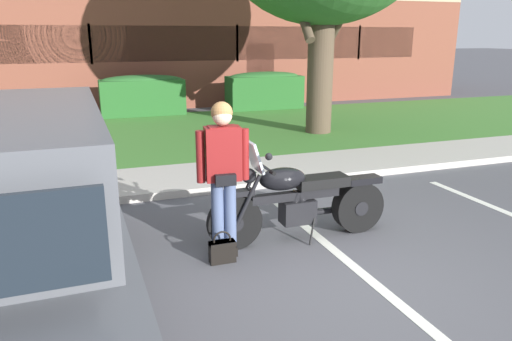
{
  "coord_description": "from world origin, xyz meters",
  "views": [
    {
      "loc": [
        -2.23,
        -3.91,
        2.37
      ],
      "look_at": [
        -0.41,
        1.21,
        0.85
      ],
      "focal_mm": 34.08,
      "sensor_mm": 36.0,
      "label": 1
    }
  ],
  "objects": [
    {
      "name": "ground_plane",
      "position": [
        0.0,
        0.0,
        0.0
      ],
      "size": [
        140.0,
        140.0,
        0.0
      ],
      "primitive_type": "plane",
      "color": "#4C4C51"
    },
    {
      "name": "curb_strip",
      "position": [
        0.0,
        3.11,
        0.06
      ],
      "size": [
        60.0,
        0.2,
        0.12
      ],
      "primitive_type": "cube",
      "color": "#ADA89E",
      "rests_on": "ground"
    },
    {
      "name": "concrete_walk",
      "position": [
        0.0,
        3.96,
        0.04
      ],
      "size": [
        60.0,
        1.5,
        0.08
      ],
      "primitive_type": "cube",
      "color": "#ADA89E",
      "rests_on": "ground"
    },
    {
      "name": "grass_lawn",
      "position": [
        0.0,
        7.83,
        0.03
      ],
      "size": [
        60.0,
        6.24,
        0.06
      ],
      "primitive_type": "cube",
      "color": "#3D752D",
      "rests_on": "ground"
    },
    {
      "name": "stall_stripe_0",
      "position": [
        -2.52,
        0.2,
        0.0
      ],
      "size": [
        0.15,
        4.4,
        0.01
      ],
      "primitive_type": "cube",
      "rotation": [
        0.0,
        0.0,
        0.01
      ],
      "color": "silver",
      "rests_on": "ground"
    },
    {
      "name": "stall_stripe_1",
      "position": [
        0.32,
        0.2,
        0.0
      ],
      "size": [
        0.15,
        4.4,
        0.01
      ],
      "primitive_type": "cube",
      "rotation": [
        0.0,
        0.0,
        0.01
      ],
      "color": "silver",
      "rests_on": "ground"
    },
    {
      "name": "motorcycle",
      "position": [
        0.14,
        1.01,
        0.49
      ],
      "size": [
        2.24,
        0.82,
        1.26
      ],
      "color": "black",
      "rests_on": "ground"
    },
    {
      "name": "rider_person",
      "position": [
        -0.88,
        0.94,
        0.99
      ],
      "size": [
        0.57,
        0.32,
        1.7
      ],
      "color": "black",
      "rests_on": "ground"
    },
    {
      "name": "handbag",
      "position": [
        -0.96,
        0.73,
        0.14
      ],
      "size": [
        0.28,
        0.13,
        0.36
      ],
      "color": "black",
      "rests_on": "ground"
    },
    {
      "name": "hedge_left",
      "position": [
        -0.55,
        10.91,
        0.65
      ],
      "size": [
        2.45,
        0.9,
        1.24
      ],
      "color": "#235623",
      "rests_on": "ground"
    },
    {
      "name": "hedge_center_left",
      "position": [
        3.33,
        10.91,
        0.65
      ],
      "size": [
        2.43,
        0.9,
        1.24
      ],
      "color": "#235623",
      "rests_on": "ground"
    },
    {
      "name": "brick_building",
      "position": [
        -1.87,
        16.38,
        2.02
      ],
      "size": [
        27.83,
        8.61,
        4.03
      ],
      "color": "brown",
      "rests_on": "ground"
    }
  ]
}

